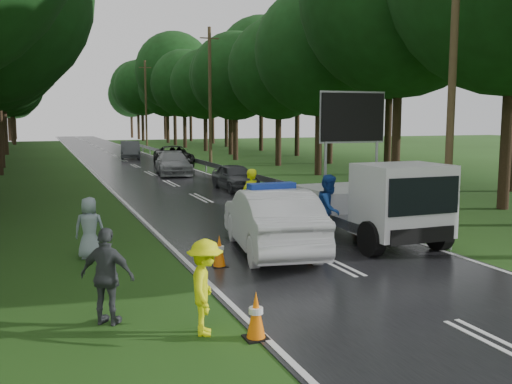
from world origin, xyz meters
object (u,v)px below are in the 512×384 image
queue_car_first (235,177)px  queue_car_fourth (130,150)px  queue_car_second (173,163)px  officer (250,198)px  civilian (329,209)px  queue_car_third (173,156)px  barrier (291,209)px  work_truck (375,202)px  police_sedan (271,221)px

queue_car_first → queue_car_fourth: 23.78m
queue_car_second → officer: bearing=-88.5°
civilian → queue_car_third: size_ratio=0.36×
barrier → civilian: bearing=-68.5°
officer → queue_car_third: bearing=-125.1°
work_truck → officer: 4.27m
queue_car_third → police_sedan: bearing=-92.3°
queue_car_first → police_sedan: bearing=-105.5°
queue_car_third → barrier: bearing=-89.4°
queue_car_first → queue_car_second: bearing=97.1°
queue_car_fourth → barrier: bearing=-83.1°
police_sedan → queue_car_third: size_ratio=1.00×
barrier → queue_car_fourth: bearing=93.3°
work_truck → queue_car_second: work_truck is taller
queue_car_fourth → work_truck: bearing=-80.3°
barrier → civilian: civilian is taller
officer → queue_car_second: officer is taller
police_sedan → queue_car_third: (3.55, 27.28, -0.11)m
barrier → officer: size_ratio=1.24×
police_sedan → queue_car_second: bearing=-86.5°
work_truck → officer: (-2.57, 3.40, -0.21)m
police_sedan → work_truck: bearing=-168.5°
barrier → officer: bearing=124.6°
civilian → queue_car_second: size_ratio=0.40×
queue_car_third → queue_car_fourth: 9.37m
police_sedan → queue_car_second: (2.17, 21.28, -0.14)m
barrier → queue_car_first: bearing=84.1°
queue_car_first → work_truck: bearing=-91.0°
queue_car_third → queue_car_fourth: bearing=105.8°
queue_car_fourth → queue_car_second: bearing=-81.3°
barrier → queue_car_second: queue_car_second is taller
officer → queue_car_first: size_ratio=0.50×
civilian → queue_car_fourth: bearing=53.5°
work_truck → queue_car_fourth: work_truck is taller
queue_car_third → queue_car_second: bearing=-97.9°
officer → queue_car_first: (2.63, 9.23, -0.31)m
queue_car_first → barrier: bearing=-100.4°
officer → queue_car_third: officer is taller
queue_car_first → officer: bearing=-106.7°
queue_car_fourth → civilian: bearing=-82.3°
officer → queue_car_first: 9.60m
queue_car_first → queue_car_fourth: (-1.52, 23.73, 0.11)m
queue_car_first → civilian: bearing=-96.9°
officer → barrier: bearing=92.5°
civilian → queue_car_second: 20.71m
civilian → queue_car_first: civilian is taller
civilian → queue_car_second: civilian is taller
police_sedan → civilian: size_ratio=2.75×
work_truck → queue_car_first: 12.64m
work_truck → queue_car_fourth: size_ratio=1.18×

